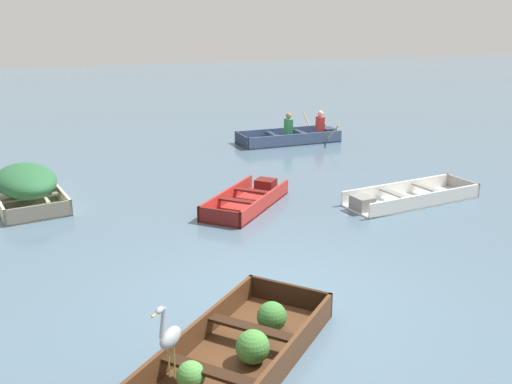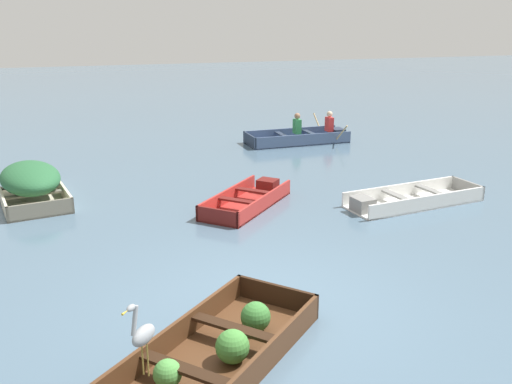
{
  "view_description": "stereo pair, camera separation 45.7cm",
  "coord_description": "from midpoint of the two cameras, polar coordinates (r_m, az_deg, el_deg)",
  "views": [
    {
      "loc": [
        -2.63,
        -6.38,
        3.76
      ],
      "look_at": [
        1.11,
        3.91,
        0.35
      ],
      "focal_mm": 40.0,
      "sensor_mm": 36.0,
      "label": 1
    },
    {
      "loc": [
        -2.2,
        -6.53,
        3.76
      ],
      "look_at": [
        1.11,
        3.91,
        0.35
      ],
      "focal_mm": 40.0,
      "sensor_mm": 36.0,
      "label": 2
    }
  ],
  "objects": [
    {
      "name": "skiff_cream_far_moored",
      "position": [
        12.76,
        -20.68,
        1.06
      ],
      "size": [
        1.67,
        2.69,
        0.8
      ],
      "color": "beige",
      "rests_on": "ground"
    },
    {
      "name": "skiff_red_mid_moored",
      "position": [
        11.75,
        0.39,
        -0.81
      ],
      "size": [
        2.34,
        2.38,
        0.31
      ],
      "color": "#AD2D28",
      "rests_on": "ground"
    },
    {
      "name": "skiff_white_near_moored",
      "position": [
        12.24,
        16.11,
        -0.77
      ],
      "size": [
        3.04,
        1.32,
        0.31
      ],
      "color": "white",
      "rests_on": "ground"
    },
    {
      "name": "ground_plane",
      "position": [
        7.85,
        2.61,
        -11.34
      ],
      "size": [
        80.0,
        80.0,
        0.0
      ],
      "primitive_type": "plane",
      "color": "slate"
    },
    {
      "name": "rowboat_slate_blue_with_crew",
      "position": [
        17.68,
        5.47,
        5.56
      ],
      "size": [
        3.13,
        2.35,
        0.92
      ],
      "color": "#475B7F",
      "rests_on": "ground"
    },
    {
      "name": "heron_on_dinghy",
      "position": [
        5.59,
        -8.93,
        -13.84
      ],
      "size": [
        0.36,
        0.39,
        0.84
      ],
      "color": "olive",
      "rests_on": "dinghy_dark_varnish_foreground"
    },
    {
      "name": "dinghy_dark_varnish_foreground",
      "position": [
        6.55,
        -2.41,
        -16.27
      ],
      "size": [
        3.13,
        3.03,
        0.43
      ],
      "color": "#4C2D19",
      "rests_on": "ground"
    }
  ]
}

